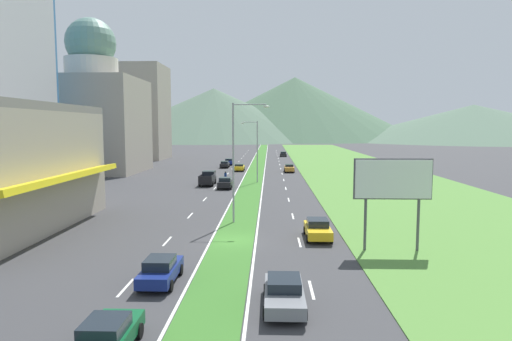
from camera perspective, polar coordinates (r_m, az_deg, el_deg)
ground_plane at (r=34.73m, az=-2.95°, el=-9.06°), size 600.00×600.00×0.00m
grass_median at (r=93.93m, az=0.09°, el=0.31°), size 3.20×240.00×0.06m
grass_verge_right at (r=95.55m, az=12.53°, el=0.27°), size 24.00×240.00×0.06m
lane_dash_left_1 at (r=26.20m, az=-16.43°, el=-14.25°), size 0.16×2.80×0.01m
lane_dash_left_2 at (r=35.29m, az=-11.36°, el=-8.91°), size 0.16×2.80×0.01m
lane_dash_left_3 at (r=44.73m, az=-8.47°, el=-5.76°), size 0.16×2.80×0.01m
lane_dash_left_4 at (r=54.32m, az=-6.61°, el=-3.70°), size 0.16×2.80×0.01m
lane_dash_left_5 at (r=64.00m, az=-5.32°, el=-2.26°), size 0.16×2.80×0.01m
lane_dash_left_6 at (r=73.74m, az=-4.37°, el=-1.20°), size 0.16×2.80×0.01m
lane_dash_left_7 at (r=83.51m, az=-3.64°, el=-0.39°), size 0.16×2.80×0.01m
lane_dash_left_8 at (r=93.30m, az=-3.06°, el=0.25°), size 0.16×2.80×0.01m
lane_dash_left_9 at (r=103.11m, az=-2.60°, el=0.77°), size 0.16×2.80×0.01m
lane_dash_left_10 at (r=112.94m, az=-2.21°, el=1.20°), size 0.16×2.80×0.01m
lane_dash_left_11 at (r=122.77m, az=-1.89°, el=1.57°), size 0.16×2.80×0.01m
lane_dash_left_12 at (r=132.61m, az=-1.61°, el=1.87°), size 0.16×2.80×0.01m
lane_dash_left_13 at (r=142.46m, az=-1.38°, el=2.14°), size 0.16×2.80×0.01m
lane_dash_left_14 at (r=152.31m, az=-1.17°, el=2.37°), size 0.16×2.80×0.01m
lane_dash_left_15 at (r=162.17m, az=-0.99°, el=2.57°), size 0.16×2.80×0.01m
lane_dash_right_1 at (r=25.07m, az=7.15°, el=-14.98°), size 0.16×2.80×0.01m
lane_dash_right_2 at (r=34.47m, az=5.61°, el=-9.18°), size 0.16×2.80×0.01m
lane_dash_right_3 at (r=44.08m, az=4.76°, el=-5.89°), size 0.16×2.80×0.01m
lane_dash_right_4 at (r=53.79m, az=4.22°, el=-3.77°), size 0.16×2.80×0.01m
lane_dash_right_5 at (r=63.55m, az=3.85°, el=-2.31°), size 0.16×2.80×0.01m
lane_dash_right_6 at (r=73.35m, az=3.58°, el=-1.23°), size 0.16×2.80×0.01m
lane_dash_right_7 at (r=83.16m, az=3.37°, el=-0.41°), size 0.16×2.80×0.01m
lane_dash_right_8 at (r=92.99m, az=3.21°, el=0.24°), size 0.16×2.80×0.01m
lane_dash_right_9 at (r=102.83m, az=3.08°, el=0.76°), size 0.16×2.80×0.01m
lane_dash_right_10 at (r=112.68m, az=2.97°, el=1.19°), size 0.16×2.80×0.01m
lane_dash_right_11 at (r=122.54m, az=2.88°, el=1.55°), size 0.16×2.80×0.01m
lane_dash_right_12 at (r=132.40m, az=2.80°, el=1.86°), size 0.16×2.80×0.01m
lane_dash_right_13 at (r=142.26m, az=2.73°, el=2.13°), size 0.16×2.80×0.01m
lane_dash_right_14 at (r=152.12m, az=2.67°, el=2.36°), size 0.16×2.80×0.01m
lane_dash_right_15 at (r=161.99m, az=2.62°, el=2.56°), size 0.16×2.80×0.01m
edge_line_median_left at (r=94.00m, az=-0.98°, el=0.30°), size 0.16×240.00×0.01m
edge_line_median_right at (r=93.89m, az=1.15°, el=0.30°), size 0.16×240.00×0.01m
domed_building at (r=91.19m, az=-20.22°, el=6.94°), size 17.91×17.91×29.19m
midrise_colored at (r=124.91m, az=-15.06°, el=7.21°), size 15.23×15.23×25.15m
hill_far_left at (r=286.74m, az=-5.44°, el=7.20°), size 148.64×148.64×33.00m
hill_far_center at (r=313.13m, az=5.01°, el=7.98°), size 170.08×170.08×42.87m
hill_far_right at (r=302.48m, az=26.16°, el=5.53°), size 168.57×168.57×22.03m
street_lamp_near at (r=40.15m, az=-2.47°, el=1.98°), size 3.36×0.42×10.94m
street_lamp_mid at (r=69.43m, az=-0.05°, el=2.95°), size 2.67×0.28×9.67m
billboard_roadside at (r=32.47m, az=17.23°, el=-1.52°), size 5.50×0.28×6.61m
car_0 at (r=22.51m, az=3.64°, el=-15.41°), size 2.03×4.64×1.44m
car_1 at (r=130.64m, az=3.53°, el=2.12°), size 1.90×4.29×1.43m
car_2 at (r=35.65m, az=7.95°, el=-7.44°), size 2.01×4.48×1.53m
car_3 at (r=95.35m, az=-4.05°, el=0.80°), size 1.87×4.57×1.42m
car_4 at (r=26.20m, az=-12.19°, el=-12.40°), size 1.91×4.36×1.50m
car_5 at (r=63.41m, az=-3.97°, el=-1.59°), size 2.04×4.08×1.60m
car_6 at (r=102.39m, az=-3.50°, el=1.15°), size 1.96×4.37×1.44m
car_7 at (r=88.24m, az=-2.17°, el=0.42°), size 2.03×4.43×1.40m
car_8 at (r=86.34m, az=4.30°, el=0.32°), size 1.94×4.60×1.48m
car_9 at (r=19.22m, az=-18.69°, el=-19.55°), size 1.96×4.21×1.44m
pickup_truck_0 at (r=67.60m, az=-6.22°, el=-1.01°), size 2.18×5.40×2.00m
motorcycle_rider at (r=69.89m, az=-3.95°, el=-0.97°), size 0.36×2.00×1.80m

